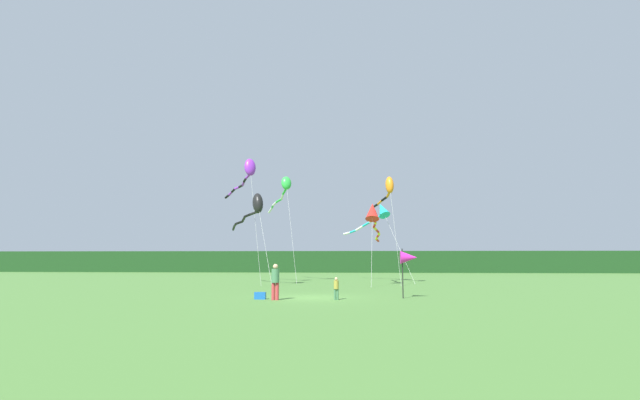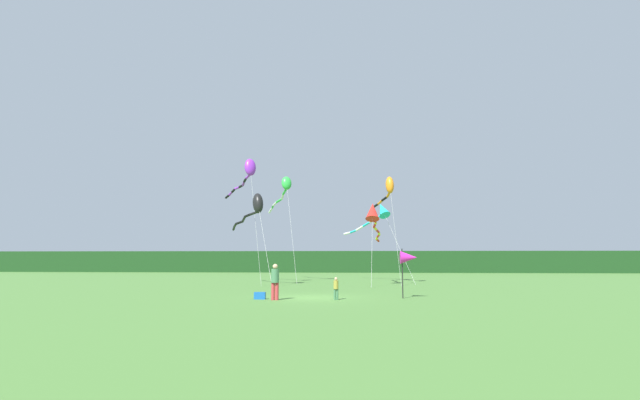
{
  "view_description": "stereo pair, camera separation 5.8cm",
  "coord_description": "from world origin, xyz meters",
  "px_view_note": "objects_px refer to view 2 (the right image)",
  "views": [
    {
      "loc": [
        2.32,
        -25.61,
        2.13
      ],
      "look_at": [
        0.0,
        6.0,
        6.11
      ],
      "focal_mm": 26.07,
      "sensor_mm": 36.0,
      "label": 1
    },
    {
      "loc": [
        2.38,
        -25.61,
        2.13
      ],
      "look_at": [
        0.0,
        6.0,
        6.11
      ],
      "focal_mm": 26.07,
      "sensor_mm": 36.0,
      "label": 2
    }
  ],
  "objects_px": {
    "person_adult": "(275,280)",
    "person_child": "(336,287)",
    "kite_cyan": "(380,212)",
    "kite_green": "(284,188)",
    "cooler_box": "(260,296)",
    "kite_purple": "(248,171)",
    "banner_flag_pole": "(408,258)",
    "kite_red": "(373,214)",
    "kite_black": "(255,206)",
    "kite_orange": "(387,189)"
  },
  "relations": [
    {
      "from": "cooler_box",
      "to": "kite_black",
      "type": "relative_size",
      "value": 0.07
    },
    {
      "from": "banner_flag_pole",
      "to": "kite_purple",
      "type": "height_order",
      "value": "kite_purple"
    },
    {
      "from": "kite_purple",
      "to": "person_adult",
      "type": "bearing_deg",
      "value": -71.11
    },
    {
      "from": "person_adult",
      "to": "kite_purple",
      "type": "relative_size",
      "value": 0.17
    },
    {
      "from": "cooler_box",
      "to": "kite_red",
      "type": "bearing_deg",
      "value": 63.51
    },
    {
      "from": "kite_black",
      "to": "kite_orange",
      "type": "distance_m",
      "value": 11.24
    },
    {
      "from": "person_adult",
      "to": "person_child",
      "type": "distance_m",
      "value": 3.16
    },
    {
      "from": "cooler_box",
      "to": "kite_black",
      "type": "bearing_deg",
      "value": 103.85
    },
    {
      "from": "kite_cyan",
      "to": "kite_green",
      "type": "bearing_deg",
      "value": -176.83
    },
    {
      "from": "person_child",
      "to": "kite_orange",
      "type": "relative_size",
      "value": 0.13
    },
    {
      "from": "kite_purple",
      "to": "kite_cyan",
      "type": "xyz_separation_m",
      "value": [
        11.36,
        4.98,
        -3.09
      ]
    },
    {
      "from": "kite_black",
      "to": "kite_red",
      "type": "xyz_separation_m",
      "value": [
        9.37,
        1.15,
        -0.59
      ]
    },
    {
      "from": "person_adult",
      "to": "person_child",
      "type": "bearing_deg",
      "value": 6.23
    },
    {
      "from": "kite_cyan",
      "to": "kite_green",
      "type": "distance_m",
      "value": 9.22
    },
    {
      "from": "kite_purple",
      "to": "kite_green",
      "type": "bearing_deg",
      "value": 61.5
    },
    {
      "from": "cooler_box",
      "to": "kite_green",
      "type": "height_order",
      "value": "kite_green"
    },
    {
      "from": "kite_cyan",
      "to": "kite_orange",
      "type": "relative_size",
      "value": 1.01
    },
    {
      "from": "person_child",
      "to": "kite_cyan",
      "type": "distance_m",
      "value": 20.15
    },
    {
      "from": "banner_flag_pole",
      "to": "kite_orange",
      "type": "distance_m",
      "value": 14.95
    },
    {
      "from": "cooler_box",
      "to": "kite_black",
      "type": "distance_m",
      "value": 13.57
    },
    {
      "from": "kite_orange",
      "to": "banner_flag_pole",
      "type": "bearing_deg",
      "value": -89.63
    },
    {
      "from": "person_child",
      "to": "kite_green",
      "type": "xyz_separation_m",
      "value": [
        -5.61,
        18.53,
        8.03
      ]
    },
    {
      "from": "kite_cyan",
      "to": "kite_green",
      "type": "height_order",
      "value": "kite_green"
    },
    {
      "from": "person_adult",
      "to": "kite_black",
      "type": "relative_size",
      "value": 0.22
    },
    {
      "from": "person_adult",
      "to": "kite_red",
      "type": "bearing_deg",
      "value": 67.28
    },
    {
      "from": "person_adult",
      "to": "kite_cyan",
      "type": "height_order",
      "value": "kite_cyan"
    },
    {
      "from": "kite_black",
      "to": "kite_red",
      "type": "distance_m",
      "value": 9.46
    },
    {
      "from": "cooler_box",
      "to": "kite_green",
      "type": "distance_m",
      "value": 20.38
    },
    {
      "from": "person_adult",
      "to": "kite_purple",
      "type": "distance_m",
      "value": 17.4
    },
    {
      "from": "banner_flag_pole",
      "to": "kite_purple",
      "type": "relative_size",
      "value": 0.25
    },
    {
      "from": "kite_green",
      "to": "person_adult",
      "type": "bearing_deg",
      "value": -82.49
    },
    {
      "from": "kite_black",
      "to": "kite_green",
      "type": "distance_m",
      "value": 7.21
    },
    {
      "from": "person_child",
      "to": "kite_purple",
      "type": "height_order",
      "value": "kite_purple"
    },
    {
      "from": "person_adult",
      "to": "kite_red",
      "type": "relative_size",
      "value": 0.2
    },
    {
      "from": "person_adult",
      "to": "person_child",
      "type": "height_order",
      "value": "person_adult"
    },
    {
      "from": "cooler_box",
      "to": "kite_purple",
      "type": "height_order",
      "value": "kite_purple"
    },
    {
      "from": "person_adult",
      "to": "banner_flag_pole",
      "type": "relative_size",
      "value": 0.69
    },
    {
      "from": "person_adult",
      "to": "kite_red",
      "type": "height_order",
      "value": "kite_red"
    },
    {
      "from": "kite_black",
      "to": "kite_green",
      "type": "height_order",
      "value": "kite_green"
    },
    {
      "from": "kite_purple",
      "to": "kite_cyan",
      "type": "height_order",
      "value": "kite_purple"
    },
    {
      "from": "kite_orange",
      "to": "cooler_box",
      "type": "bearing_deg",
      "value": -117.53
    },
    {
      "from": "kite_purple",
      "to": "kite_black",
      "type": "distance_m",
      "value": 4.09
    },
    {
      "from": "person_adult",
      "to": "kite_cyan",
      "type": "xyz_separation_m",
      "value": [
        6.44,
        19.36,
        5.37
      ]
    },
    {
      "from": "kite_red",
      "to": "kite_green",
      "type": "bearing_deg",
      "value": 145.76
    },
    {
      "from": "person_adult",
      "to": "kite_black",
      "type": "distance_m",
      "value": 13.8
    },
    {
      "from": "cooler_box",
      "to": "banner_flag_pole",
      "type": "distance_m",
      "value": 8.17
    },
    {
      "from": "banner_flag_pole",
      "to": "kite_black",
      "type": "height_order",
      "value": "kite_black"
    },
    {
      "from": "person_child",
      "to": "banner_flag_pole",
      "type": "relative_size",
      "value": 0.43
    },
    {
      "from": "kite_cyan",
      "to": "person_child",
      "type": "bearing_deg",
      "value": -99.88
    },
    {
      "from": "person_adult",
      "to": "kite_purple",
      "type": "xyz_separation_m",
      "value": [
        -4.92,
        14.38,
        8.46
      ]
    }
  ]
}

